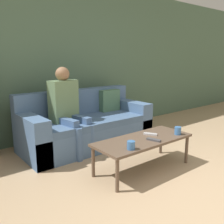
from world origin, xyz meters
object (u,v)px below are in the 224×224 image
object	(u,v)px
coffee_table	(143,142)
tv_remote_0	(154,140)
cup_far	(131,145)
person_adult	(67,104)
cup_near	(178,131)
tv_remote_1	(150,134)
couch	(87,127)

from	to	relation	value
coffee_table	tv_remote_0	bearing A→B (deg)	-72.38
coffee_table	cup_far	xyz separation A→B (m)	(-0.36, -0.17, 0.08)
person_adult	cup_near	world-z (taller)	person_adult
cup_far	tv_remote_1	size ratio (longest dim) A/B	0.54
cup_near	cup_far	xyz separation A→B (m)	(-0.82, -0.02, -0.00)
person_adult	cup_far	world-z (taller)	person_adult
couch	cup_far	distance (m)	1.38
cup_near	cup_far	bearing A→B (deg)	-178.92
person_adult	tv_remote_1	xyz separation A→B (m)	(0.60, -1.05, -0.30)
couch	person_adult	size ratio (longest dim) A/B	1.63
cup_near	tv_remote_0	xyz separation A→B (m)	(-0.42, 0.02, -0.04)
coffee_table	cup_near	distance (m)	0.49
couch	tv_remote_1	distance (m)	1.15
coffee_table	person_adult	size ratio (longest dim) A/B	1.02
coffee_table	person_adult	distance (m)	1.23
coffee_table	person_adult	bearing A→B (deg)	111.26
couch	cup_near	size ratio (longest dim) A/B	20.06
cup_far	tv_remote_0	world-z (taller)	cup_far
cup_near	tv_remote_1	xyz separation A→B (m)	(-0.29, 0.20, -0.04)
couch	person_adult	distance (m)	0.56
couch	tv_remote_0	distance (m)	1.30
tv_remote_1	cup_far	bearing A→B (deg)	170.32
tv_remote_0	coffee_table	bearing A→B (deg)	90.67
couch	tv_remote_1	world-z (taller)	couch
person_adult	cup_far	size ratio (longest dim) A/B	13.35
coffee_table	person_adult	world-z (taller)	person_adult
tv_remote_0	person_adult	bearing A→B (deg)	93.93
cup_near	tv_remote_0	bearing A→B (deg)	176.70
cup_far	tv_remote_0	distance (m)	0.40
cup_far	coffee_table	bearing A→B (deg)	25.26
tv_remote_0	tv_remote_1	bearing A→B (deg)	36.11
tv_remote_0	tv_remote_1	xyz separation A→B (m)	(0.13, 0.18, 0.00)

